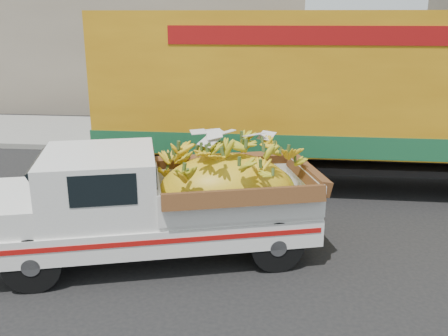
# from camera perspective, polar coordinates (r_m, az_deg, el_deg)

# --- Properties ---
(ground) EXTENTS (100.00, 100.00, 0.00)m
(ground) POSITION_cam_1_polar(r_m,az_deg,el_deg) (7.72, 4.26, -11.64)
(ground) COLOR black
(ground) RESTS_ON ground
(curb) EXTENTS (60.00, 0.25, 0.15)m
(curb) POSITION_cam_1_polar(r_m,az_deg,el_deg) (13.88, 5.30, 1.79)
(curb) COLOR gray
(curb) RESTS_ON ground
(sidewalk) EXTENTS (60.00, 4.00, 0.14)m
(sidewalk) POSITION_cam_1_polar(r_m,az_deg,el_deg) (15.92, 5.45, 3.74)
(sidewalk) COLOR gray
(sidewalk) RESTS_ON ground
(building_left) EXTENTS (18.00, 6.00, 5.00)m
(building_left) POSITION_cam_1_polar(r_m,az_deg,el_deg) (22.94, -15.07, 13.43)
(building_left) COLOR gray
(building_left) RESTS_ON ground
(pickup_truck) EXTENTS (5.29, 3.12, 1.75)m
(pickup_truck) POSITION_cam_1_polar(r_m,az_deg,el_deg) (7.87, -5.33, -3.58)
(pickup_truck) COLOR black
(pickup_truck) RESTS_ON ground
(semi_trailer) EXTENTS (12.00, 2.57, 3.80)m
(semi_trailer) POSITION_cam_1_polar(r_m,az_deg,el_deg) (11.26, 17.03, 8.21)
(semi_trailer) COLOR black
(semi_trailer) RESTS_ON ground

